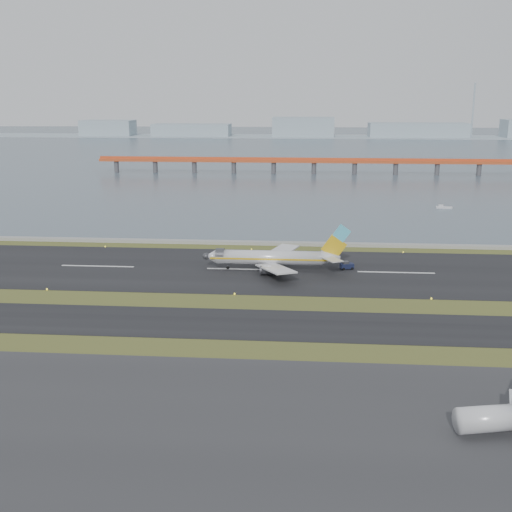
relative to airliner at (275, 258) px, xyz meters
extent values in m
plane|color=#3A4D1B|center=(-8.13, -29.84, -3.46)|extent=(1000.00, 1000.00, 0.00)
cube|color=#2D2D30|center=(-8.13, -84.84, -3.41)|extent=(1000.00, 50.00, 0.10)
cube|color=black|center=(-8.13, -41.84, -3.41)|extent=(1000.00, 18.00, 0.10)
cube|color=black|center=(-8.13, 0.16, -3.41)|extent=(1000.00, 45.00, 0.10)
cube|color=gray|center=(-8.13, 30.16, -2.96)|extent=(1000.00, 2.50, 1.00)
cube|color=#42505F|center=(-8.13, 430.16, -3.46)|extent=(1400.00, 800.00, 1.30)
cube|color=#C54B21|center=(11.87, 220.16, 4.04)|extent=(260.00, 5.00, 1.60)
cube|color=#C54B21|center=(11.87, 220.16, 5.54)|extent=(260.00, 0.40, 1.40)
cylinder|color=#4C4C51|center=(-84.13, 220.16, -0.46)|extent=(2.80, 2.80, 7.00)
cylinder|color=#4C4C51|center=(11.87, 220.16, -0.46)|extent=(2.80, 2.80, 7.00)
cylinder|color=#4C4C51|center=(107.87, 220.16, -0.46)|extent=(2.80, 2.80, 7.00)
cube|color=#99ABB5|center=(-8.13, 590.16, -3.46)|extent=(1400.00, 80.00, 1.00)
cube|color=#99ABB5|center=(-228.13, 590.16, 5.54)|extent=(60.00, 35.00, 18.00)
cube|color=#99ABB5|center=(-128.13, 590.16, 3.54)|extent=(90.00, 35.00, 14.00)
cube|color=#99ABB5|center=(1.87, 590.16, 7.54)|extent=(70.00, 35.00, 22.00)
cube|color=#99ABB5|center=(131.87, 590.16, 4.54)|extent=(110.00, 35.00, 16.00)
cylinder|color=#99ABB5|center=(191.87, 590.16, 26.54)|extent=(1.80, 1.80, 60.00)
cylinder|color=silver|center=(-1.50, 0.00, 0.04)|extent=(28.00, 3.80, 3.80)
cone|color=silver|center=(-17.10, 0.00, 0.04)|extent=(3.20, 3.80, 3.80)
cone|color=silver|center=(14.70, 0.00, 0.34)|extent=(5.00, 3.80, 3.80)
cube|color=gold|center=(-1.50, -1.92, 0.04)|extent=(31.00, 0.06, 0.45)
cube|color=gold|center=(-1.50, 1.92, 0.04)|extent=(31.00, 0.06, 0.45)
cube|color=silver|center=(0.70, -8.50, -0.66)|extent=(11.31, 15.89, 1.66)
cube|color=silver|center=(0.70, 8.50, -0.66)|extent=(11.31, 15.89, 1.66)
cylinder|color=#37373C|center=(-1.00, -6.00, -1.86)|extent=(4.20, 2.10, 2.10)
cylinder|color=#37373C|center=(-1.00, 6.00, -1.86)|extent=(4.20, 2.10, 2.10)
cube|color=gold|center=(15.50, 0.00, 3.24)|extent=(6.80, 0.35, 6.85)
cube|color=#4FBFE0|center=(17.40, 0.00, 6.94)|extent=(4.85, 0.37, 4.90)
cube|color=silver|center=(15.00, -3.80, 0.84)|extent=(5.64, 6.80, 0.22)
cube|color=silver|center=(15.00, 3.80, 0.84)|extent=(5.64, 6.80, 0.22)
cylinder|color=black|center=(-12.50, 0.00, -3.01)|extent=(0.80, 0.28, 0.80)
cylinder|color=black|center=(0.00, -2.80, -2.91)|extent=(1.00, 0.38, 1.00)
cylinder|color=black|center=(0.00, 2.80, -2.91)|extent=(1.00, 0.38, 1.00)
cube|color=#121834|center=(19.18, 2.58, -2.48)|extent=(3.87, 2.79, 1.31)
cube|color=#37373C|center=(18.76, 2.47, -1.61)|extent=(1.89, 1.97, 0.76)
cylinder|color=black|center=(18.25, 1.43, -3.08)|extent=(0.82, 0.51, 0.76)
cylinder|color=black|center=(17.80, 3.11, -3.08)|extent=(0.82, 0.51, 0.76)
cylinder|color=black|center=(20.56, 2.04, -3.08)|extent=(0.82, 0.51, 0.76)
cylinder|color=black|center=(20.11, 3.73, -3.08)|extent=(0.82, 0.51, 0.76)
cylinder|color=silver|center=(33.85, -83.07, -0.86)|extent=(10.55, 5.70, 3.60)
cube|color=silver|center=(64.66, 102.72, -3.10)|extent=(6.53, 2.82, 0.81)
cube|color=silver|center=(63.32, 102.90, -2.37)|extent=(1.98, 1.67, 0.81)
camera|label=1|loc=(8.33, -163.98, 41.33)|focal=45.00mm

